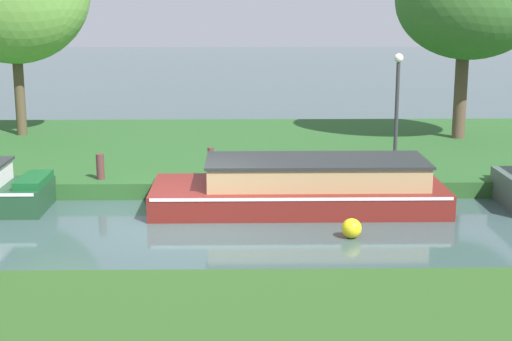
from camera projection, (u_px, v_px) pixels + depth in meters
The scene contains 7 objects.
ground_plane at pixel (192, 224), 16.80m from camera, with size 120.00×120.00×0.00m, color #395151.
riverbank_far at pixel (206, 151), 23.58m from camera, with size 72.00×10.00×0.40m, color #285625.
maroon_cruiser at pixel (304, 187), 17.90m from camera, with size 6.70×2.42×1.16m.
lamp_post at pixel (397, 96), 20.21m from camera, with size 0.24×0.24×2.96m.
mooring_post_near at pixel (100, 167), 19.07m from camera, with size 0.19×0.19×0.63m, color #542F2D.
mooring_post_far at pixel (211, 163), 19.10m from camera, with size 0.16×0.16×0.78m, color brown.
channel_buoy at pixel (352, 228), 15.76m from camera, with size 0.41×0.41×0.41m, color yellow.
Camera 1 is at (1.09, -16.16, 4.80)m, focal length 54.61 mm.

